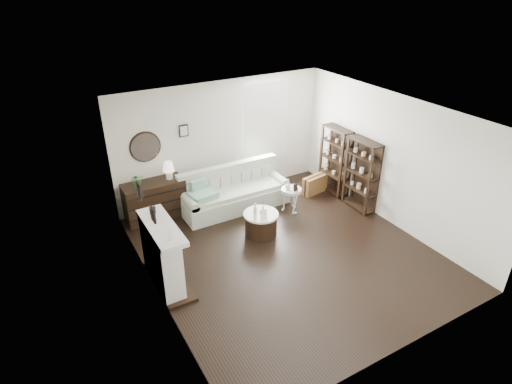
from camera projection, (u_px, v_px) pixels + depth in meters
room at (251, 125)px, 9.80m from camera, size 5.50×5.50×5.50m
fireplace at (163, 257)px, 7.12m from camera, size 0.50×1.40×1.84m
shelf_unit_far at (335, 161)px, 10.00m from camera, size 0.30×0.80×1.60m
shelf_unit_near at (361, 175)px, 9.31m from camera, size 0.30×0.80×1.60m
sofa at (234, 194)px, 9.57m from camera, size 2.41×0.83×0.94m
quilt at (203, 195)px, 9.02m from camera, size 0.62×0.54×0.14m
suitcase at (315, 185)px, 10.19m from camera, size 0.68×0.32×0.43m
dresser at (155, 200)px, 9.09m from camera, size 1.27×0.54×0.85m
table_lamp at (169, 170)px, 8.96m from camera, size 0.26×0.26×0.38m
potted_plant at (137, 181)px, 8.64m from camera, size 0.27×0.23×0.29m
drum_table at (261, 224)px, 8.60m from camera, size 0.70×0.70×0.49m
pedestal_table at (291, 191)px, 9.30m from camera, size 0.46×0.46×0.55m
eiffel_drum at (263, 207)px, 8.51m from camera, size 0.12×0.12×0.18m
bottle_drum at (255, 211)px, 8.27m from camera, size 0.07×0.07×0.31m
card_frame_drum at (263, 214)px, 8.28m from camera, size 0.15×0.08×0.19m
eiffel_ped at (294, 184)px, 9.30m from camera, size 0.12×0.12×0.16m
flask_ped at (288, 184)px, 9.20m from camera, size 0.13×0.13×0.24m
card_frame_ped at (295, 188)px, 9.16m from camera, size 0.13×0.07×0.16m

